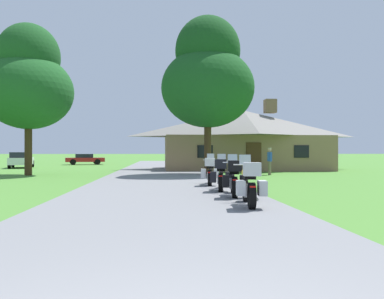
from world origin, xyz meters
name	(u,v)px	position (x,y,z in m)	size (l,w,h in m)	color
ground_plane	(162,177)	(0.00, 20.00, 0.00)	(500.00, 500.00, 0.00)	#4C8433
asphalt_driveway	(162,179)	(0.00, 18.00, 0.03)	(6.40, 80.00, 0.06)	slate
motorcycle_yellow_nearest_to_camera	(249,185)	(2.17, 7.50, 0.61)	(0.85, 2.08, 1.30)	black
motorcycle_blue_second_in_row	(234,179)	(2.20, 9.76, 0.61)	(0.90, 2.08, 1.30)	black
motorcycle_red_third_in_row	(221,175)	(2.08, 11.65, 0.61)	(0.95, 2.07, 1.30)	black
motorcycle_orange_farthest_in_row	(210,172)	(1.99, 14.01, 0.61)	(0.91, 2.08, 1.30)	black
stone_lodge	(243,139)	(6.55, 29.17, 2.47)	(13.25, 7.83, 5.70)	#896B4C
bystander_blue_shirt_near_lodge	(270,160)	(6.65, 21.66, 0.95)	(0.23, 0.55, 1.69)	#75664C
tree_by_lodge_front	(208,77)	(2.80, 21.71, 6.02)	(5.70, 5.70, 9.76)	#422D19
tree_left_near	(29,81)	(-8.13, 22.46, 5.74)	(5.38, 5.38, 9.27)	#422D19
parked_white_suv_far_left	(21,159)	(-12.48, 33.99, 0.78)	(2.91, 4.91, 1.40)	silver
parked_red_sedan_far_left	(85,159)	(-8.58, 42.66, 0.64)	(4.52, 2.82, 1.20)	maroon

